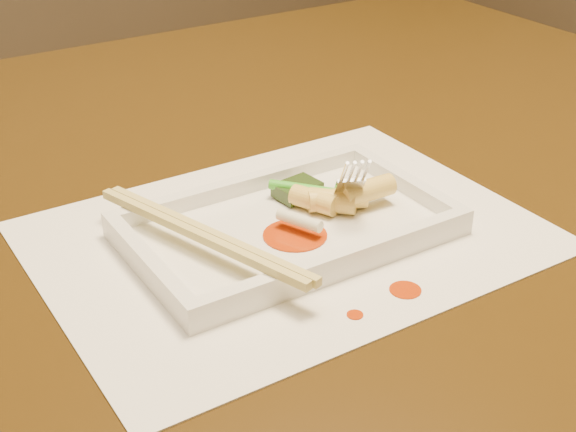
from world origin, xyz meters
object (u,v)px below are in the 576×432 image
plate_base (288,231)px  fork (347,119)px  chopstick_a (198,235)px  table (184,266)px  placemat (288,236)px

plate_base → fork: fork is taller
plate_base → chopstick_a: 0.08m
table → placemat: 0.18m
table → fork: fork is taller
placemat → chopstick_a: 0.09m
plate_base → fork: bearing=14.4°
table → plate_base: plate_base is taller
placemat → fork: bearing=14.4°
chopstick_a → fork: bearing=6.8°
table → placemat: placemat is taller
plate_base → chopstick_a: bearing=180.0°
table → chopstick_a: chopstick_a is taller
chopstick_a → table: bearing=70.7°
placemat → table: bearing=101.0°
chopstick_a → fork: (0.15, 0.02, 0.06)m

